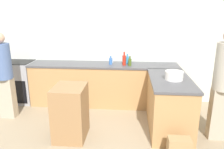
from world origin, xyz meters
name	(u,v)px	position (x,y,z in m)	size (l,w,h in m)	color
wall_back	(105,43)	(0.00, 2.31, 1.35)	(8.00, 0.06, 2.70)	silver
counter_back	(104,84)	(0.00, 1.97, 0.47)	(3.24, 0.64, 0.93)	tan
counter_peninsula	(169,104)	(1.27, 1.00, 0.47)	(0.69, 1.36, 0.93)	tan
range_oven	(20,82)	(-1.97, 1.98, 0.47)	(0.69, 0.60, 0.95)	#99999E
island_table	(71,112)	(-0.38, 0.57, 0.44)	(0.50, 0.60, 0.89)	#997047
mixing_bowl	(174,75)	(1.31, 0.94, 1.01)	(0.30, 0.30, 0.15)	white
hot_sauce_bottle	(124,60)	(0.45, 1.90, 1.05)	(0.08, 0.08, 0.29)	red
water_bottle_blue	(111,61)	(0.16, 1.95, 1.01)	(0.07, 0.07, 0.18)	#386BB7
olive_oil_bottle	(130,62)	(0.57, 1.87, 1.02)	(0.07, 0.07, 0.20)	#475B1E
vinegar_bottle_clear	(112,59)	(0.17, 2.12, 1.03)	(0.07, 0.07, 0.23)	silver
dish_soap_bottle	(127,60)	(0.51, 2.07, 1.02)	(0.07, 0.07, 0.21)	#338CBF
person_by_range	(4,73)	(-1.81, 1.17, 0.91)	(0.32, 0.32, 1.67)	#ADA38E
person_at_peninsula	(224,82)	(2.04, 0.73, 0.98)	(0.33, 0.33, 1.79)	#ADA38E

